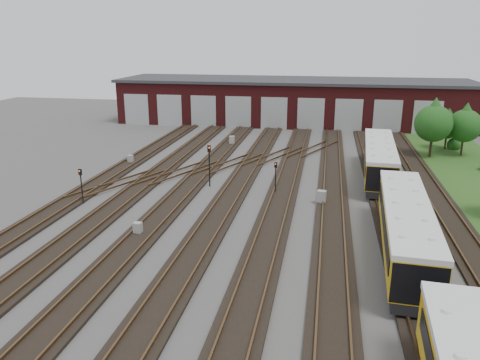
# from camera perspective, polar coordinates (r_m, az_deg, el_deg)

# --- Properties ---
(ground) EXTENTS (120.00, 120.00, 0.00)m
(ground) POSITION_cam_1_polar(r_m,az_deg,el_deg) (32.60, 0.58, -4.98)
(ground) COLOR #413E3C
(ground) RESTS_ON ground
(track_network) EXTENTS (30.40, 70.00, 0.33)m
(track_network) POSITION_cam_1_polar(r_m,az_deg,el_deg) (33.13, 0.48, -4.42)
(track_network) COLOR black
(track_network) RESTS_ON ground
(maintenance_shed) EXTENTS (51.00, 12.50, 6.35)m
(maintenance_shed) POSITION_cam_1_polar(r_m,az_deg,el_deg) (70.52, 6.38, 9.58)
(maintenance_shed) COLOR #501415
(maintenance_shed) RESTS_ON ground
(metro_train) EXTENTS (3.37, 46.09, 2.89)m
(metro_train) POSITION_cam_1_polar(r_m,az_deg,el_deg) (28.48, 19.53, -5.45)
(metro_train) COLOR black
(metro_train) RESTS_ON ground
(signal_mast_0) EXTENTS (0.24, 0.22, 2.75)m
(signal_mast_0) POSITION_cam_1_polar(r_m,az_deg,el_deg) (37.29, -18.81, -0.18)
(signal_mast_0) COLOR black
(signal_mast_0) RESTS_ON ground
(signal_mast_1) EXTENTS (0.25, 0.24, 2.62)m
(signal_mast_1) POSITION_cam_1_polar(r_m,az_deg,el_deg) (37.81, 4.36, 0.80)
(signal_mast_1) COLOR black
(signal_mast_1) RESTS_ON ground
(signal_mast_2) EXTENTS (0.32, 0.31, 3.58)m
(signal_mast_2) POSITION_cam_1_polar(r_m,az_deg,el_deg) (39.45, -3.77, 2.40)
(signal_mast_2) COLOR black
(signal_mast_2) RESTS_ON ground
(signal_mast_3) EXTENTS (0.22, 0.21, 2.43)m
(signal_mast_3) POSITION_cam_1_polar(r_m,az_deg,el_deg) (47.81, 15.98, 3.49)
(signal_mast_3) COLOR black
(signal_mast_3) RESTS_ON ground
(relay_cabinet_0) EXTENTS (0.53, 0.45, 0.85)m
(relay_cabinet_0) POSITION_cam_1_polar(r_m,az_deg,el_deg) (48.44, -13.22, 2.48)
(relay_cabinet_0) COLOR #949799
(relay_cabinet_0) RESTS_ON ground
(relay_cabinet_1) EXTENTS (0.68, 0.59, 1.03)m
(relay_cabinet_1) POSITION_cam_1_polar(r_m,az_deg,el_deg) (55.52, -1.00, 4.85)
(relay_cabinet_1) COLOR #949799
(relay_cabinet_1) RESTS_ON ground
(relay_cabinet_2) EXTENTS (0.55, 0.47, 0.86)m
(relay_cabinet_2) POSITION_cam_1_polar(r_m,az_deg,el_deg) (30.89, -12.35, -5.83)
(relay_cabinet_2) COLOR #949799
(relay_cabinet_2) RESTS_ON ground
(relay_cabinet_3) EXTENTS (0.68, 0.62, 0.95)m
(relay_cabinet_3) POSITION_cam_1_polar(r_m,az_deg,el_deg) (51.55, 15.30, 3.25)
(relay_cabinet_3) COLOR #949799
(relay_cabinet_3) RESTS_ON ground
(relay_cabinet_4) EXTENTS (0.74, 0.66, 1.07)m
(relay_cabinet_4) POSITION_cam_1_polar(r_m,az_deg,el_deg) (36.14, 9.90, -2.10)
(relay_cabinet_4) COLOR #949799
(relay_cabinet_4) RESTS_ON ground
(tree_0) EXTENTS (3.84, 3.84, 6.36)m
(tree_0) POSITION_cam_1_polar(r_m,az_deg,el_deg) (52.86, 22.58, 6.88)
(tree_0) COLOR black
(tree_0) RESTS_ON ground
(tree_1) EXTENTS (2.84, 2.84, 4.70)m
(tree_1) POSITION_cam_1_polar(r_m,az_deg,el_deg) (57.60, 24.02, 6.37)
(tree_1) COLOR black
(tree_1) RESTS_ON ground
(tree_2) EXTENTS (3.45, 3.45, 5.72)m
(tree_2) POSITION_cam_1_polar(r_m,az_deg,el_deg) (55.00, 25.78, 6.40)
(tree_2) COLOR black
(tree_2) RESTS_ON ground
(bush_1) EXTENTS (1.53, 1.53, 1.53)m
(bush_1) POSITION_cam_1_polar(r_m,az_deg,el_deg) (58.32, 24.66, 4.14)
(bush_1) COLOR #134413
(bush_1) RESTS_ON ground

